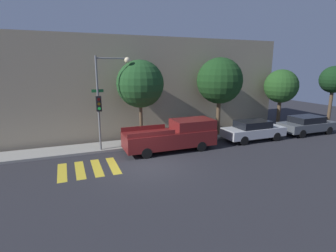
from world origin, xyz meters
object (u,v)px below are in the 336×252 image
tree_midblock (220,81)px  traffic_light_pole (105,93)px  tree_behind_truck (334,80)px  sedan_middle (307,124)px  pickup_truck (174,135)px  sedan_near_corner (253,130)px  tree_far_end (281,86)px  tree_near_corner (140,84)px

tree_midblock → traffic_light_pole: bearing=-175.3°
tree_behind_truck → tree_midblock: bearing=180.0°
traffic_light_pole → tree_behind_truck: traffic_light_pole is taller
sedan_middle → pickup_truck: bearing=-180.0°
pickup_truck → sedan_middle: (11.35, 0.00, -0.20)m
pickup_truck → traffic_light_pole: bearing=162.2°
sedan_near_corner → tree_behind_truck: size_ratio=0.86×
tree_far_end → tree_near_corner: bearing=180.0°
sedan_near_corner → tree_far_end: bearing=25.3°
sedan_near_corner → sedan_middle: size_ratio=1.00×
traffic_light_pole → sedan_near_corner: traffic_light_pole is taller
tree_near_corner → tree_behind_truck: bearing=0.0°
tree_midblock → tree_behind_truck: (11.93, 0.00, -0.14)m
pickup_truck → tree_behind_truck: size_ratio=1.09×
pickup_truck → tree_midblock: (4.42, 1.96, 3.22)m
tree_near_corner → tree_far_end: size_ratio=1.13×
sedan_near_corner → tree_behind_truck: (10.20, 1.96, 3.27)m
tree_midblock → pickup_truck: bearing=-156.1°
pickup_truck → sedan_near_corner: pickup_truck is taller
tree_near_corner → pickup_truck: bearing=-50.8°
tree_midblock → sedan_middle: bearing=-15.8°
traffic_light_pole → tree_midblock: size_ratio=0.99×
pickup_truck → sedan_middle: 11.36m
sedan_middle → tree_midblock: 7.98m
sedan_near_corner → tree_midblock: (-1.73, 1.96, 3.41)m
traffic_light_pole → tree_near_corner: bearing=16.2°
tree_midblock → tree_behind_truck: tree_midblock is taller
traffic_light_pole → tree_far_end: traffic_light_pole is taller
sedan_middle → tree_near_corner: bearing=171.4°
tree_midblock → tree_behind_truck: bearing=0.0°
tree_midblock → sedan_near_corner: bearing=-48.6°
sedan_middle → tree_near_corner: size_ratio=0.80×
tree_midblock → tree_behind_truck: size_ratio=1.11×
tree_near_corner → tree_behind_truck: tree_near_corner is taller
sedan_middle → tree_midblock: size_ratio=0.77×
tree_near_corner → tree_behind_truck: size_ratio=1.07×
traffic_light_pole → sedan_middle: traffic_light_pole is taller
sedan_near_corner → tree_near_corner: (-7.75, 1.96, 3.33)m
sedan_near_corner → sedan_middle: sedan_near_corner is taller
sedan_near_corner → sedan_middle: 5.20m
traffic_light_pole → tree_behind_truck: size_ratio=1.10×
pickup_truck → tree_near_corner: tree_near_corner is taller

